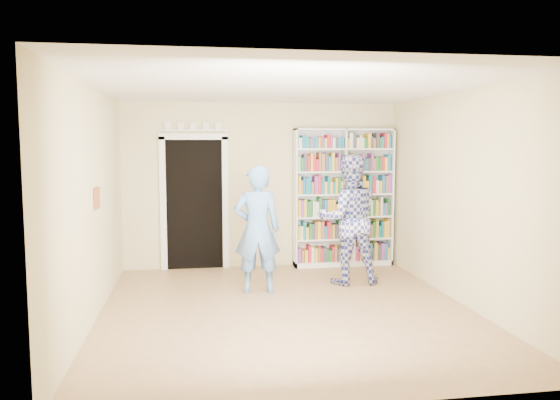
% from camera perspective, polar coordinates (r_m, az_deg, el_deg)
% --- Properties ---
extents(floor, '(5.00, 5.00, 0.00)m').
position_cam_1_polar(floor, '(6.81, 0.73, -11.46)').
color(floor, '#956A48').
rests_on(floor, ground).
extents(ceiling, '(5.00, 5.00, 0.00)m').
position_cam_1_polar(ceiling, '(6.54, 0.76, 11.75)').
color(ceiling, white).
rests_on(ceiling, wall_back).
extents(wall_back, '(4.50, 0.00, 4.50)m').
position_cam_1_polar(wall_back, '(9.01, -1.93, 1.53)').
color(wall_back, beige).
rests_on(wall_back, floor).
extents(wall_left, '(0.00, 5.00, 5.00)m').
position_cam_1_polar(wall_left, '(6.55, -19.04, -0.41)').
color(wall_left, beige).
rests_on(wall_left, floor).
extents(wall_right, '(0.00, 5.00, 5.00)m').
position_cam_1_polar(wall_right, '(7.26, 18.52, 0.20)').
color(wall_right, beige).
rests_on(wall_right, floor).
extents(bookshelf, '(1.66, 0.31, 2.28)m').
position_cam_1_polar(bookshelf, '(9.13, 6.63, 0.31)').
color(bookshelf, white).
rests_on(bookshelf, floor).
extents(doorway, '(1.10, 0.08, 2.43)m').
position_cam_1_polar(doorway, '(8.93, -8.93, 0.33)').
color(doorway, black).
rests_on(doorway, floor).
extents(wall_art, '(0.03, 0.25, 0.25)m').
position_cam_1_polar(wall_art, '(6.74, -18.59, 0.20)').
color(wall_art, maroon).
rests_on(wall_art, wall_left).
extents(man_blue, '(0.65, 0.45, 1.74)m').
position_cam_1_polar(man_blue, '(7.44, -2.40, -3.09)').
color(man_blue, '#6092D6').
rests_on(man_blue, floor).
extents(man_plaid, '(0.95, 0.76, 1.88)m').
position_cam_1_polar(man_plaid, '(7.98, 7.18, -2.02)').
color(man_plaid, navy).
rests_on(man_plaid, floor).
extents(paper_sheet, '(0.21, 0.08, 0.30)m').
position_cam_1_polar(paper_sheet, '(7.80, 8.03, -1.55)').
color(paper_sheet, white).
rests_on(paper_sheet, man_plaid).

